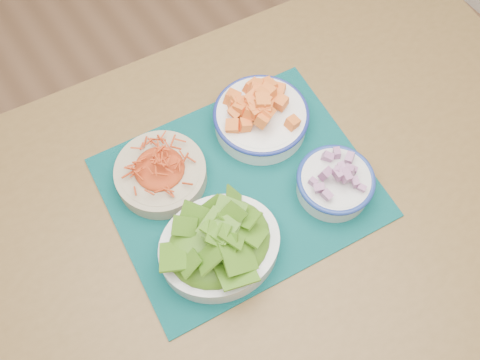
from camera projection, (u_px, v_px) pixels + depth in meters
The scene contains 7 objects.
ground at pixel (155, 283), 1.76m from camera, with size 4.00×4.00×0.00m, color #A67550.
table at pixel (273, 212), 1.15m from camera, with size 1.44×1.05×0.75m.
placemat at pixel (240, 187), 1.08m from camera, with size 0.51×0.42×0.00m, color #033132.
carrot_bowl at pixel (160, 172), 1.06m from camera, with size 0.19×0.19×0.07m.
squash_bowl at pixel (261, 114), 1.11m from camera, with size 0.25×0.25×0.09m.
lettuce_bowl at pixel (219, 243), 0.97m from camera, with size 0.26×0.23×0.11m.
onion_bowl at pixel (335, 181), 1.04m from camera, with size 0.18×0.18×0.08m.
Camera 1 is at (-0.04, -0.56, 1.72)m, focal length 40.00 mm.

